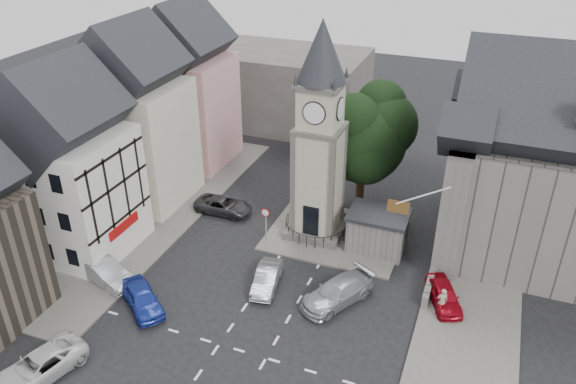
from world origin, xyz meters
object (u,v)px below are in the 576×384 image
at_px(stone_shelter, 378,231).
at_px(pedestrian, 442,301).
at_px(clock_tower, 320,136).
at_px(car_west_blue, 142,298).
at_px(car_east_red, 444,295).

height_order(stone_shelter, pedestrian, stone_shelter).
distance_m(clock_tower, stone_shelter, 8.15).
bearing_deg(pedestrian, car_west_blue, -2.41).
bearing_deg(car_east_red, stone_shelter, 116.59).
distance_m(car_east_red, pedestrian, 1.03).
relative_size(clock_tower, car_east_red, 3.99).
relative_size(car_west_blue, pedestrian, 2.32).
bearing_deg(stone_shelter, car_west_blue, -136.07).
xyz_separation_m(stone_shelter, pedestrian, (5.43, -5.50, -0.60)).
height_order(stone_shelter, car_east_red, stone_shelter).
height_order(clock_tower, car_west_blue, clock_tower).
distance_m(clock_tower, car_east_red, 13.60).
distance_m(clock_tower, car_west_blue, 16.21).
xyz_separation_m(clock_tower, stone_shelter, (4.80, -0.49, -6.57)).
relative_size(clock_tower, stone_shelter, 3.78).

